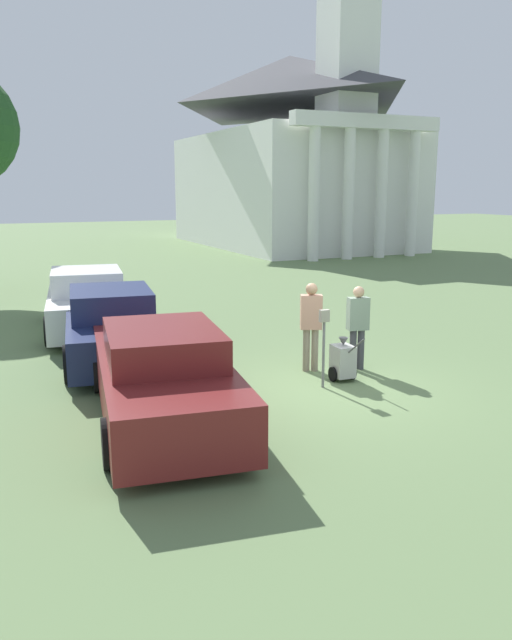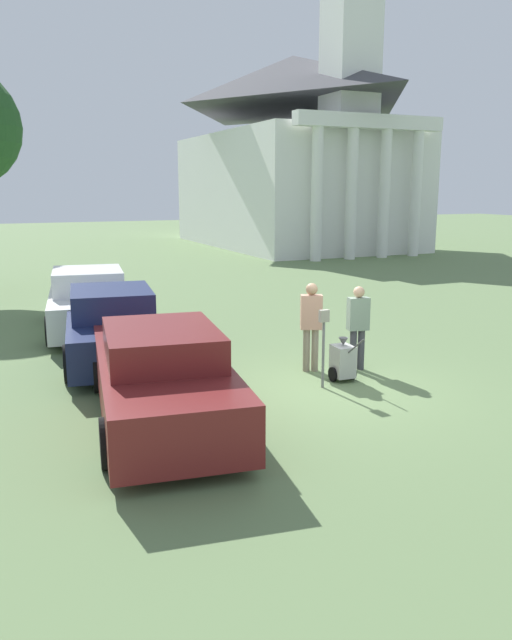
% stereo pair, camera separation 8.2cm
% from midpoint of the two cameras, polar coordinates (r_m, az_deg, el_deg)
% --- Properties ---
extents(ground_plane, '(120.00, 120.00, 0.00)m').
position_cam_midpoint_polar(ground_plane, '(11.57, 5.90, -6.27)').
color(ground_plane, '#607A4C').
extents(parked_car_maroon, '(2.59, 5.43, 1.53)m').
position_cam_midpoint_polar(parked_car_maroon, '(9.95, -8.81, -5.08)').
color(parked_car_maroon, maroon).
rests_on(parked_car_maroon, ground_plane).
extents(parked_car_navy, '(2.50, 5.12, 1.55)m').
position_cam_midpoint_polar(parked_car_navy, '(13.64, -13.23, -0.58)').
color(parked_car_navy, '#19234C').
rests_on(parked_car_navy, ground_plane).
extents(parked_car_white, '(2.56, 5.08, 1.60)m').
position_cam_midpoint_polar(parked_car_white, '(16.58, -15.29, 1.57)').
color(parked_car_white, silver).
rests_on(parked_car_white, ground_plane).
extents(parking_meter, '(0.18, 0.09, 1.46)m').
position_cam_midpoint_polar(parking_meter, '(11.38, 6.02, -1.29)').
color(parking_meter, slate).
rests_on(parking_meter, ground_plane).
extents(person_worker, '(0.47, 0.37, 1.79)m').
position_cam_midpoint_polar(person_worker, '(12.40, 4.87, -0.10)').
color(person_worker, gray).
rests_on(person_worker, ground_plane).
extents(person_supervisor, '(0.46, 0.30, 1.71)m').
position_cam_midpoint_polar(person_supervisor, '(12.62, 9.10, -0.24)').
color(person_supervisor, '#3F3F47').
rests_on(person_supervisor, ground_plane).
extents(equipment_cart, '(0.49, 0.99, 1.00)m').
position_cam_midpoint_polar(equipment_cart, '(12.00, 7.75, -3.71)').
color(equipment_cart, '#B2B2AD').
rests_on(equipment_cart, ground_plane).
extents(church, '(10.22, 17.19, 25.74)m').
position_cam_midpoint_polar(church, '(40.18, 3.28, 15.70)').
color(church, white).
rests_on(church, ground_plane).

